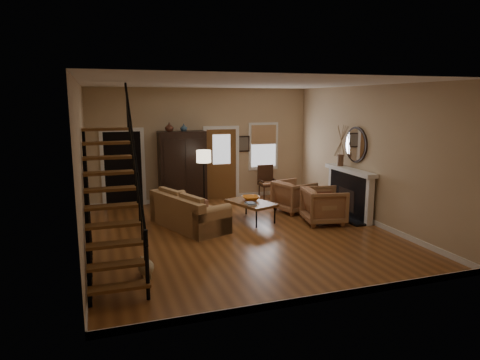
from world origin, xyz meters
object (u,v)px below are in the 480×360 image
object	(u,v)px
armchair_left	(324,206)
floor_lamp	(204,182)
side_chair	(268,183)
armoire	(182,168)
sofa	(189,211)
coffee_table	(251,211)
armchair_right	(294,196)

from	to	relation	value
armchair_left	floor_lamp	bearing A→B (deg)	63.13
floor_lamp	side_chair	world-z (taller)	floor_lamp
floor_lamp	side_chair	xyz separation A→B (m)	(2.19, 0.88, -0.32)
armoire	sofa	xyz separation A→B (m)	(-0.30, -2.28, -0.66)
coffee_table	armchair_right	size ratio (longest dim) A/B	1.36
armchair_right	armoire	bearing A→B (deg)	41.24
sofa	floor_lamp	xyz separation A→B (m)	(0.67, 1.21, 0.44)
sofa	coffee_table	distance (m)	1.58
armchair_left	side_chair	xyz separation A→B (m)	(-0.32, 2.79, 0.08)
armoire	armchair_left	world-z (taller)	armoire
sofa	floor_lamp	distance (m)	1.45
coffee_table	floor_lamp	bearing A→B (deg)	128.19
floor_lamp	side_chair	bearing A→B (deg)	21.85
armoire	floor_lamp	xyz separation A→B (m)	(0.36, -1.08, -0.22)
armchair_left	armchair_right	bearing A→B (deg)	19.77
armchair_left	floor_lamp	world-z (taller)	floor_lamp
sofa	floor_lamp	world-z (taller)	floor_lamp
armoire	floor_lamp	size ratio (longest dim) A/B	1.26
sofa	armchair_right	bearing A→B (deg)	-11.20
sofa	side_chair	distance (m)	3.54
armoire	coffee_table	size ratio (longest dim) A/B	1.67
armchair_left	side_chair	world-z (taller)	side_chair
armchair_right	side_chair	world-z (taller)	side_chair
armchair_left	side_chair	bearing A→B (deg)	17.06
sofa	side_chair	xyz separation A→B (m)	(2.85, 2.08, 0.12)
floor_lamp	armoire	bearing A→B (deg)	108.69
armoire	side_chair	world-z (taller)	armoire
side_chair	sofa	bearing A→B (deg)	-143.89
armchair_left	sofa	bearing A→B (deg)	87.94
coffee_table	floor_lamp	world-z (taller)	floor_lamp
floor_lamp	sofa	bearing A→B (deg)	-119.01
coffee_table	armchair_right	world-z (taller)	armchair_right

